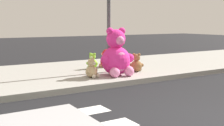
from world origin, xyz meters
The scene contains 8 objects.
ground_plane centered at (0.00, 0.00, 0.00)m, with size 60.00×60.00×0.00m, color black.
sidewalk centered at (0.00, 5.20, 0.07)m, with size 28.00×4.40×0.15m, color #9E9B93.
sign_pole centered at (1.00, 4.40, 1.85)m, with size 0.56×0.11×3.20m.
plush_pink_large centered at (0.91, 3.81, 0.70)m, with size 1.06×0.93×1.37m.
plush_lime centered at (0.83, 5.18, 0.36)m, with size 0.38×0.38×0.53m.
plush_red centered at (1.40, 5.31, 0.39)m, with size 0.44×0.43×0.61m.
plush_brown centered at (1.77, 4.01, 0.38)m, with size 0.41×0.41×0.58m.
plush_tan centered at (0.14, 3.86, 0.37)m, with size 0.38×0.39×0.54m.
Camera 1 is at (-3.42, -3.09, 1.65)m, focal length 45.79 mm.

